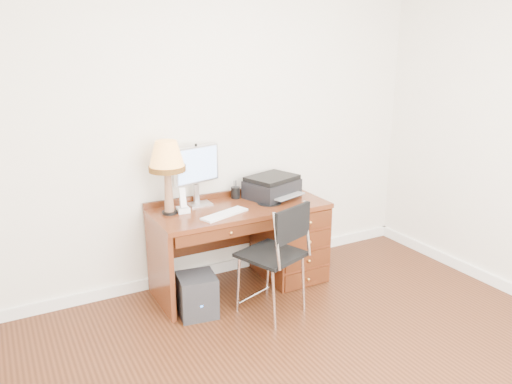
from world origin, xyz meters
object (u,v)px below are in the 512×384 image
monitor (198,168)px  printer (272,187)px  desk (272,236)px  equipment_box (197,295)px  leg_lamp (167,161)px  chair (276,249)px  phone (183,205)px

monitor → printer: size_ratio=0.96×
desk → equipment_box: bearing=-161.7°
monitor → printer: 0.71m
desk → printer: 0.45m
monitor → equipment_box: monitor is taller
leg_lamp → chair: leg_lamp is taller
chair → equipment_box: 0.73m
monitor → phone: bearing=-158.2°
phone → equipment_box: phone is taller
leg_lamp → chair: (0.62, -0.66, -0.63)m
phone → chair: size_ratio=0.22×
printer → leg_lamp: size_ratio=0.88×
leg_lamp → printer: bearing=0.3°
printer → phone: bearing=163.2°
desk → monitor: 0.92m
desk → printer: size_ratio=2.84×
desk → phone: size_ratio=7.29×
desk → printer: (0.05, 0.09, 0.43)m
leg_lamp → phone: bearing=-10.0°
desk → printer: printer is taller
phone → equipment_box: bearing=-91.5°
desk → phone: phone is taller
equipment_box → chair: bearing=-19.5°
monitor → equipment_box: size_ratio=1.51×
equipment_box → desk: bearing=26.9°
desk → chair: size_ratio=1.62×
desk → chair: (-0.30, -0.57, 0.15)m
monitor → leg_lamp: leg_lamp is taller
chair → equipment_box: (-0.55, 0.29, -0.39)m
desk → leg_lamp: leg_lamp is taller
printer → chair: bearing=-136.2°
chair → monitor: bearing=91.6°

